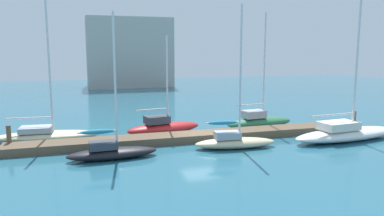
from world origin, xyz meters
TOP-DOWN VIEW (x-y plane):
  - ground_plane at (0.00, 0.00)m, footprint 120.00×120.00m
  - dock_pier at (0.00, 0.00)m, footprint 25.56×1.92m
  - dock_piling_near_end at (-12.38, 0.81)m, footprint 0.28×0.28m
  - dock_piling_far_end at (12.38, -0.81)m, footprint 0.28×0.28m
  - sailboat_0 at (-10.41, 3.32)m, footprint 7.42×2.62m
  - sailboat_1 at (-6.39, -2.81)m, footprint 5.28×1.72m
  - sailboat_2 at (-2.07, 2.69)m, footprint 6.05×2.81m
  - sailboat_3 at (1.42, -2.69)m, footprint 5.47×2.14m
  - sailboat_4 at (5.86, 2.47)m, footprint 6.08×2.32m
  - sailboat_5 at (9.84, -3.03)m, footprint 9.03×3.19m
  - harbor_building_distant at (0.49, 41.97)m, footprint 14.56×8.05m

SIDE VIEW (x-z plane):
  - ground_plane at x=0.00m, z-range 0.00..0.00m
  - dock_pier at x=0.00m, z-range 0.00..0.54m
  - sailboat_0 at x=-10.41m, z-range -5.31..6.26m
  - sailboat_1 at x=-6.39m, z-range -3.69..4.73m
  - sailboat_3 at x=1.42m, z-range -4.00..5.09m
  - sailboat_2 at x=-2.07m, z-range -3.13..4.26m
  - sailboat_5 at x=9.84m, z-range -4.80..5.93m
  - sailboat_4 at x=5.86m, z-range -4.01..5.23m
  - dock_piling_near_end at x=-12.38m, z-range 0.00..1.63m
  - dock_piling_far_end at x=12.38m, z-range 0.00..1.63m
  - harbor_building_distant at x=0.49m, z-range 0.00..11.96m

